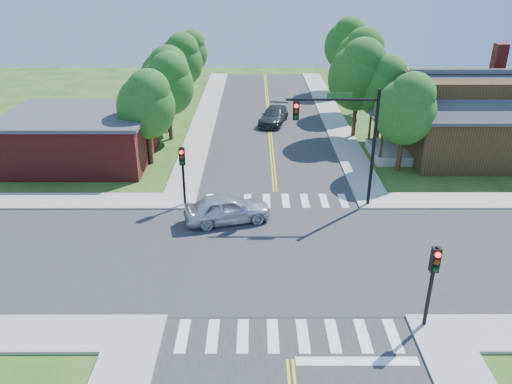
{
  "coord_description": "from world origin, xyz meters",
  "views": [
    {
      "loc": [
        -1.3,
        -21.84,
        13.57
      ],
      "look_at": [
        -1.26,
        2.82,
        2.2
      ],
      "focal_mm": 35.0,
      "sensor_mm": 36.0,
      "label": 1
    }
  ],
  "objects_px": {
    "car_silver": "(227,209)",
    "car_dgrey": "(274,116)",
    "signal_pole_nw": "(183,165)",
    "signal_pole_se": "(433,272)",
    "house_ne": "(476,114)",
    "signal_mast_ne": "(346,130)"
  },
  "relations": [
    {
      "from": "signal_pole_se",
      "to": "house_ne",
      "type": "relative_size",
      "value": 0.29
    },
    {
      "from": "signal_pole_nw",
      "to": "car_dgrey",
      "type": "height_order",
      "value": "signal_pole_nw"
    },
    {
      "from": "car_silver",
      "to": "house_ne",
      "type": "bearing_deg",
      "value": -73.72
    },
    {
      "from": "house_ne",
      "to": "car_dgrey",
      "type": "distance_m",
      "value": 17.17
    },
    {
      "from": "signal_mast_ne",
      "to": "car_silver",
      "type": "height_order",
      "value": "signal_mast_ne"
    },
    {
      "from": "house_ne",
      "to": "car_dgrey",
      "type": "bearing_deg",
      "value": 150.02
    },
    {
      "from": "signal_pole_nw",
      "to": "car_dgrey",
      "type": "relative_size",
      "value": 0.7
    },
    {
      "from": "signal_mast_ne",
      "to": "house_ne",
      "type": "height_order",
      "value": "signal_mast_ne"
    },
    {
      "from": "house_ne",
      "to": "car_silver",
      "type": "relative_size",
      "value": 2.51
    },
    {
      "from": "signal_pole_se",
      "to": "car_dgrey",
      "type": "relative_size",
      "value": 0.7
    },
    {
      "from": "house_ne",
      "to": "car_dgrey",
      "type": "xyz_separation_m",
      "value": [
        -14.71,
        8.48,
        -2.59
      ]
    },
    {
      "from": "signal_pole_se",
      "to": "car_silver",
      "type": "xyz_separation_m",
      "value": [
        -8.5,
        9.12,
        -1.83
      ]
    },
    {
      "from": "signal_pole_nw",
      "to": "car_silver",
      "type": "relative_size",
      "value": 0.73
    },
    {
      "from": "signal_mast_ne",
      "to": "car_silver",
      "type": "xyz_separation_m",
      "value": [
        -6.82,
        -2.09,
        -4.02
      ]
    },
    {
      "from": "signal_mast_ne",
      "to": "signal_pole_se",
      "type": "distance_m",
      "value": 11.55
    },
    {
      "from": "car_silver",
      "to": "car_dgrey",
      "type": "height_order",
      "value": "car_silver"
    },
    {
      "from": "signal_mast_ne",
      "to": "car_dgrey",
      "type": "bearing_deg",
      "value": 101.59
    },
    {
      "from": "signal_pole_nw",
      "to": "car_silver",
      "type": "xyz_separation_m",
      "value": [
        2.7,
        -2.08,
        -1.83
      ]
    },
    {
      "from": "signal_mast_ne",
      "to": "signal_pole_nw",
      "type": "distance_m",
      "value": 9.76
    },
    {
      "from": "signal_pole_nw",
      "to": "car_silver",
      "type": "distance_m",
      "value": 3.87
    },
    {
      "from": "house_ne",
      "to": "car_dgrey",
      "type": "relative_size",
      "value": 2.4
    },
    {
      "from": "signal_mast_ne",
      "to": "house_ne",
      "type": "xyz_separation_m",
      "value": [
        11.19,
        8.65,
        -1.52
      ]
    }
  ]
}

